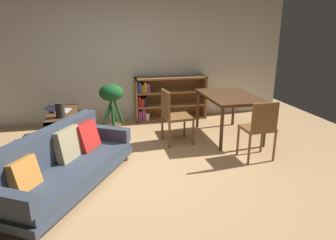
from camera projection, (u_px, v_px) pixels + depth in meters
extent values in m
plane|color=tan|center=(151.00, 174.00, 4.11)|extent=(8.16, 8.16, 0.00)
cube|color=silver|center=(128.00, 55.00, 6.23)|extent=(6.80, 0.10, 2.70)
cylinder|color=brown|center=(126.00, 157.00, 4.51)|extent=(0.04, 0.04, 0.10)
cylinder|color=brown|center=(37.00, 239.00, 2.78)|extent=(0.04, 0.04, 0.10)
cylinder|color=brown|center=(90.00, 152.00, 4.69)|extent=(0.04, 0.04, 0.10)
cube|color=#384251|center=(70.00, 177.00, 3.70)|extent=(1.68, 2.15, 0.10)
cube|color=#384251|center=(69.00, 170.00, 3.67)|extent=(1.61, 2.07, 0.10)
cube|color=#384251|center=(48.00, 147.00, 3.68)|extent=(1.16, 1.80, 0.43)
cube|color=#384251|center=(107.00, 133.00, 4.50)|extent=(0.68, 0.48, 0.19)
cube|color=#384251|center=(4.00, 201.00, 2.75)|extent=(0.68, 0.48, 0.19)
cube|color=orange|center=(24.00, 174.00, 3.13)|extent=(0.33, 0.38, 0.35)
cube|color=tan|center=(68.00, 144.00, 3.83)|extent=(0.36, 0.44, 0.43)
cube|color=red|center=(86.00, 136.00, 4.15)|extent=(0.41, 0.45, 0.41)
cube|color=#56351E|center=(67.00, 118.00, 5.77)|extent=(0.46, 0.04, 0.50)
cube|color=#56351E|center=(61.00, 137.00, 4.75)|extent=(0.46, 0.04, 0.50)
cube|color=#56351E|center=(64.00, 128.00, 5.27)|extent=(0.46, 1.10, 0.04)
cube|color=#56351E|center=(63.00, 114.00, 5.19)|extent=(0.46, 1.14, 0.04)
cube|color=#56351E|center=(66.00, 139.00, 5.33)|extent=(0.46, 1.10, 0.04)
cube|color=silver|center=(63.00, 111.00, 5.27)|extent=(0.26, 0.34, 0.02)
cube|color=black|center=(52.00, 109.00, 5.26)|extent=(0.24, 0.32, 0.07)
cylinder|color=#2D2823|center=(60.00, 110.00, 4.88)|extent=(0.15, 0.15, 0.24)
cylinder|color=slate|center=(60.00, 107.00, 4.87)|extent=(0.08, 0.08, 0.01)
cylinder|color=brown|center=(113.00, 129.00, 5.63)|extent=(0.30, 0.30, 0.19)
cylinder|color=#195623|center=(117.00, 108.00, 5.56)|extent=(0.23, 0.09, 0.60)
cylinder|color=#195623|center=(114.00, 114.00, 5.63)|extent=(0.13, 0.18, 0.35)
cylinder|color=#195623|center=(108.00, 115.00, 5.58)|extent=(0.18, 0.13, 0.36)
cylinder|color=#195623|center=(107.00, 114.00, 5.47)|extent=(0.22, 0.15, 0.46)
cylinder|color=#195623|center=(113.00, 116.00, 5.50)|extent=(0.07, 0.17, 0.37)
ellipsoid|color=#195623|center=(111.00, 93.00, 5.43)|extent=(0.43, 0.43, 0.30)
cylinder|color=#56351E|center=(198.00, 110.00, 5.92)|extent=(0.06, 0.06, 0.72)
cylinder|color=#56351E|center=(222.00, 130.00, 4.78)|extent=(0.06, 0.06, 0.72)
cylinder|color=#56351E|center=(234.00, 108.00, 6.08)|extent=(0.06, 0.06, 0.72)
cylinder|color=#56351E|center=(265.00, 126.00, 4.94)|extent=(0.06, 0.06, 0.72)
cube|color=#56351E|center=(230.00, 96.00, 5.31)|extent=(0.86, 1.32, 0.05)
cylinder|color=brown|center=(184.00, 125.00, 5.43)|extent=(0.04, 0.04, 0.43)
cylinder|color=brown|center=(193.00, 133.00, 5.06)|extent=(0.04, 0.04, 0.43)
cylinder|color=brown|center=(162.00, 128.00, 5.31)|extent=(0.04, 0.04, 0.43)
cylinder|color=brown|center=(169.00, 135.00, 4.94)|extent=(0.04, 0.04, 0.43)
cube|color=brown|center=(177.00, 117.00, 5.11)|extent=(0.49, 0.48, 0.04)
cube|color=brown|center=(166.00, 104.00, 4.98)|extent=(0.07, 0.40, 0.44)
cylinder|color=brown|center=(238.00, 141.00, 4.67)|extent=(0.04, 0.04, 0.45)
cylinder|color=brown|center=(262.00, 138.00, 4.77)|extent=(0.04, 0.04, 0.45)
cylinder|color=brown|center=(249.00, 149.00, 4.35)|extent=(0.04, 0.04, 0.45)
cylinder|color=brown|center=(274.00, 147.00, 4.45)|extent=(0.04, 0.04, 0.45)
cube|color=brown|center=(257.00, 128.00, 4.49)|extent=(0.46, 0.40, 0.04)
cube|color=brown|center=(265.00, 117.00, 4.26)|extent=(0.40, 0.05, 0.41)
cube|color=olive|center=(136.00, 100.00, 6.30)|extent=(0.04, 0.34, 0.91)
cube|color=olive|center=(204.00, 96.00, 6.61)|extent=(0.04, 0.34, 0.91)
cube|color=olive|center=(171.00, 78.00, 6.32)|extent=(1.52, 0.34, 0.04)
cube|color=olive|center=(171.00, 118.00, 6.58)|extent=(1.52, 0.34, 0.04)
cube|color=olive|center=(169.00, 97.00, 6.60)|extent=(1.49, 0.04, 0.91)
cube|color=olive|center=(171.00, 105.00, 6.50)|extent=(1.49, 0.33, 0.04)
cube|color=olive|center=(171.00, 91.00, 6.41)|extent=(1.49, 0.33, 0.04)
cube|color=#993884|center=(140.00, 115.00, 6.38)|extent=(0.07, 0.22, 0.19)
cube|color=#993884|center=(143.00, 114.00, 6.39)|extent=(0.06, 0.22, 0.24)
cube|color=silver|center=(147.00, 115.00, 6.43)|extent=(0.07, 0.28, 0.14)
cube|color=red|center=(139.00, 101.00, 6.29)|extent=(0.04, 0.22, 0.21)
cube|color=red|center=(142.00, 102.00, 6.32)|extent=(0.07, 0.29, 0.17)
cube|color=black|center=(145.00, 101.00, 6.31)|extent=(0.06, 0.21, 0.19)
cube|color=#2D5199|center=(139.00, 87.00, 6.21)|extent=(0.06, 0.25, 0.22)
cube|color=orange|center=(142.00, 88.00, 6.22)|extent=(0.04, 0.23, 0.16)
cube|color=gold|center=(145.00, 87.00, 6.24)|extent=(0.05, 0.29, 0.21)
cube|color=#993884|center=(148.00, 88.00, 6.25)|extent=(0.07, 0.23, 0.18)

